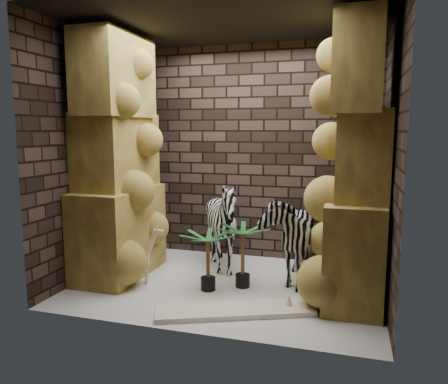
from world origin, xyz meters
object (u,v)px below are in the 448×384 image
(zebra_right, at_px, (289,229))
(surfboard, at_px, (235,310))
(palm_front, at_px, (243,256))
(palm_back, at_px, (208,261))
(zebra_left, at_px, (223,230))
(giraffe_toy, at_px, (138,254))

(zebra_right, bearing_deg, surfboard, -110.39)
(palm_front, xyz_separation_m, palm_back, (-0.36, -0.21, -0.03))
(zebra_left, distance_m, palm_back, 0.73)
(giraffe_toy, bearing_deg, surfboard, -37.13)
(giraffe_toy, relative_size, surfboard, 0.45)
(zebra_left, distance_m, surfboard, 1.40)
(giraffe_toy, bearing_deg, zebra_left, 24.16)
(zebra_right, height_order, giraffe_toy, zebra_right)
(giraffe_toy, relative_size, palm_front, 0.97)
(zebra_left, distance_m, giraffe_toy, 1.12)
(zebra_left, distance_m, palm_front, 0.65)
(surfboard, bearing_deg, zebra_left, 89.23)
(palm_back, xyz_separation_m, surfboard, (0.46, -0.51, -0.32))
(surfboard, bearing_deg, giraffe_toy, 137.21)
(zebra_right, xyz_separation_m, surfboard, (-0.38, -1.13, -0.61))
(zebra_right, relative_size, surfboard, 0.80)
(palm_front, bearing_deg, palm_back, -149.19)
(zebra_right, height_order, palm_back, zebra_right)
(giraffe_toy, xyz_separation_m, palm_back, (0.86, 0.03, -0.02))
(palm_front, height_order, palm_back, palm_front)
(palm_back, bearing_deg, zebra_left, 92.68)
(giraffe_toy, height_order, palm_front, palm_front)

